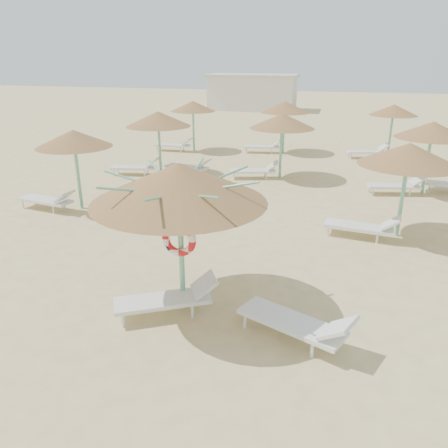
# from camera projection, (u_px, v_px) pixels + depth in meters

# --- Properties ---
(ground) EXTENTS (120.00, 120.00, 0.00)m
(ground) POSITION_uv_depth(u_px,v_px,m) (203.00, 300.00, 9.31)
(ground) COLOR #DDC287
(ground) RESTS_ON ground
(main_palapa) EXTENTS (3.38, 3.38, 3.03)m
(main_palapa) POSITION_uv_depth(u_px,v_px,m) (179.00, 184.00, 8.17)
(main_palapa) COLOR #6BBA99
(main_palapa) RESTS_ON ground
(lounger_main_a) EXTENTS (2.08, 1.54, 0.74)m
(lounger_main_a) POSITION_uv_depth(u_px,v_px,m) (169.00, 298.00, 8.70)
(lounger_main_a) COLOR silver
(lounger_main_a) RESTS_ON ground
(lounger_main_b) EXTENTS (2.22, 1.43, 0.78)m
(lounger_main_b) POSITION_uv_depth(u_px,v_px,m) (298.00, 323.00, 7.85)
(lounger_main_b) COLOR silver
(lounger_main_b) RESTS_ON ground
(palapa_field) EXTENTS (15.82, 13.53, 2.70)m
(palapa_field) POSITION_uv_depth(u_px,v_px,m) (275.00, 123.00, 17.87)
(palapa_field) COLOR #6BBA99
(palapa_field) RESTS_ON ground
(service_hut) EXTENTS (8.40, 4.40, 3.25)m
(service_hut) POSITION_uv_depth(u_px,v_px,m) (253.00, 92.00, 41.71)
(service_hut) COLOR silver
(service_hut) RESTS_ON ground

